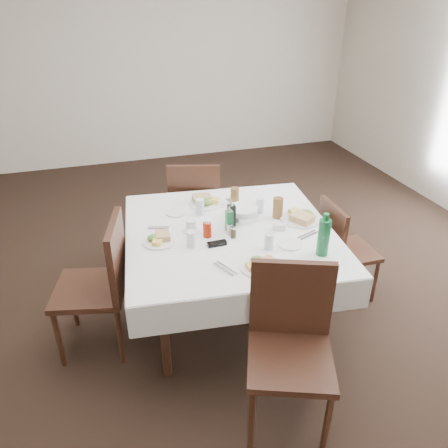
% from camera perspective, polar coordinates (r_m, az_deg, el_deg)
% --- Properties ---
extents(ground_plane, '(7.00, 7.00, 0.00)m').
position_cam_1_polar(ground_plane, '(3.75, -0.42, -9.27)').
color(ground_plane, black).
extents(room_shell, '(6.04, 7.04, 2.80)m').
position_cam_1_polar(room_shell, '(3.02, -0.54, 17.28)').
color(room_shell, beige).
rests_on(room_shell, ground).
extents(dining_table, '(1.62, 1.62, 0.76)m').
position_cam_1_polar(dining_table, '(3.18, 0.76, -1.95)').
color(dining_table, black).
rests_on(dining_table, ground).
extents(chair_north, '(0.57, 0.57, 0.97)m').
position_cam_1_polar(chair_north, '(4.02, -3.78, 2.70)').
color(chair_north, black).
rests_on(chair_north, ground).
extents(chair_south, '(0.61, 0.61, 0.99)m').
position_cam_1_polar(chair_south, '(2.57, 8.64, -14.28)').
color(chair_south, black).
rests_on(chair_south, ground).
extents(chair_east, '(0.41, 0.41, 0.85)m').
position_cam_1_polar(chair_east, '(3.62, 14.98, -2.67)').
color(chair_east, black).
rests_on(chair_east, ground).
extents(chair_west, '(0.56, 0.56, 0.99)m').
position_cam_1_polar(chair_west, '(3.09, -15.56, -6.88)').
color(chair_west, black).
rests_on(chair_west, ground).
extents(meal_north, '(0.28, 0.28, 0.06)m').
position_cam_1_polar(meal_north, '(3.51, -2.44, 2.99)').
color(meal_north, white).
rests_on(meal_north, dining_table).
extents(meal_south, '(0.25, 0.25, 0.05)m').
position_cam_1_polar(meal_south, '(2.73, 4.83, -5.34)').
color(meal_south, white).
rests_on(meal_south, dining_table).
extents(meal_east, '(0.30, 0.30, 0.07)m').
position_cam_1_polar(meal_east, '(3.31, 10.06, 0.90)').
color(meal_east, white).
rests_on(meal_east, dining_table).
extents(meal_west, '(0.23, 0.23, 0.05)m').
position_cam_1_polar(meal_west, '(3.03, -8.47, -1.94)').
color(meal_west, white).
rests_on(meal_west, dining_table).
extents(side_plate_a, '(0.16, 0.16, 0.01)m').
position_cam_1_polar(side_plate_a, '(3.39, -6.27, 1.50)').
color(side_plate_a, white).
rests_on(side_plate_a, dining_table).
extents(side_plate_b, '(0.17, 0.17, 0.01)m').
position_cam_1_polar(side_plate_b, '(2.99, 8.61, -2.63)').
color(side_plate_b, white).
rests_on(side_plate_b, dining_table).
extents(water_n, '(0.07, 0.07, 0.12)m').
position_cam_1_polar(water_n, '(3.34, -3.18, 2.26)').
color(water_n, silver).
rests_on(water_n, dining_table).
extents(water_s, '(0.06, 0.06, 0.11)m').
position_cam_1_polar(water_s, '(2.91, 5.89, -2.27)').
color(water_s, silver).
rests_on(water_s, dining_table).
extents(water_e, '(0.06, 0.06, 0.12)m').
position_cam_1_polar(water_e, '(3.38, 4.74, 2.46)').
color(water_e, silver).
rests_on(water_e, dining_table).
extents(water_w, '(0.06, 0.06, 0.11)m').
position_cam_1_polar(water_w, '(2.93, -4.33, -1.96)').
color(water_w, silver).
rests_on(water_w, dining_table).
extents(iced_tea_a, '(0.07, 0.07, 0.14)m').
position_cam_1_polar(iced_tea_a, '(3.49, 1.41, 3.65)').
color(iced_tea_a, brown).
rests_on(iced_tea_a, dining_table).
extents(iced_tea_b, '(0.08, 0.08, 0.16)m').
position_cam_1_polar(iced_tea_b, '(3.31, 7.05, 2.11)').
color(iced_tea_b, brown).
rests_on(iced_tea_b, dining_table).
extents(bread_basket, '(0.25, 0.25, 0.08)m').
position_cam_1_polar(bread_basket, '(3.30, 2.48, 1.50)').
color(bread_basket, silver).
rests_on(bread_basket, dining_table).
extents(oil_cruet_dark, '(0.05, 0.05, 0.22)m').
position_cam_1_polar(oil_cruet_dark, '(3.15, 0.97, 1.19)').
color(oil_cruet_dark, black).
rests_on(oil_cruet_dark, dining_table).
extents(oil_cruet_green, '(0.05, 0.05, 0.20)m').
position_cam_1_polar(oil_cruet_green, '(3.09, 0.69, 0.50)').
color(oil_cruet_green, '#166333').
rests_on(oil_cruet_green, dining_table).
extents(ketchup_bottle, '(0.06, 0.06, 0.13)m').
position_cam_1_polar(ketchup_bottle, '(3.03, -2.20, -0.65)').
color(ketchup_bottle, '#A51C06').
rests_on(ketchup_bottle, dining_table).
extents(salt_shaker, '(0.04, 0.04, 0.08)m').
position_cam_1_polar(salt_shaker, '(3.07, 0.73, -0.70)').
color(salt_shaker, white).
rests_on(salt_shaker, dining_table).
extents(pepper_shaker, '(0.04, 0.04, 0.09)m').
position_cam_1_polar(pepper_shaker, '(3.03, 1.22, -1.07)').
color(pepper_shaker, '#433525').
rests_on(pepper_shaker, dining_table).
extents(coffee_mug, '(0.12, 0.12, 0.09)m').
position_cam_1_polar(coffee_mug, '(3.12, -4.32, -0.26)').
color(coffee_mug, white).
rests_on(coffee_mug, dining_table).
extents(sunglasses, '(0.13, 0.05, 0.03)m').
position_cam_1_polar(sunglasses, '(2.95, -0.94, -2.58)').
color(sunglasses, black).
rests_on(sunglasses, dining_table).
extents(green_bottle, '(0.08, 0.08, 0.30)m').
position_cam_1_polar(green_bottle, '(2.87, 12.89, -1.62)').
color(green_bottle, '#166333').
rests_on(green_bottle, dining_table).
extents(sugar_caddy, '(0.10, 0.08, 0.05)m').
position_cam_1_polar(sugar_caddy, '(3.16, 7.22, -0.33)').
color(sugar_caddy, white).
rests_on(sugar_caddy, dining_table).
extents(cutlery_n, '(0.09, 0.16, 0.01)m').
position_cam_1_polar(cutlery_n, '(3.55, 1.14, 2.90)').
color(cutlery_n, silver).
rests_on(cutlery_n, dining_table).
extents(cutlery_s, '(0.12, 0.19, 0.01)m').
position_cam_1_polar(cutlery_s, '(2.72, 0.15, -5.87)').
color(cutlery_s, silver).
rests_on(cutlery_s, dining_table).
extents(cutlery_e, '(0.18, 0.11, 0.01)m').
position_cam_1_polar(cutlery_e, '(3.13, 10.93, -1.42)').
color(cutlery_e, silver).
rests_on(cutlery_e, dining_table).
extents(cutlery_w, '(0.16, 0.08, 0.01)m').
position_cam_1_polar(cutlery_w, '(3.20, -8.56, -0.53)').
color(cutlery_w, silver).
rests_on(cutlery_w, dining_table).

